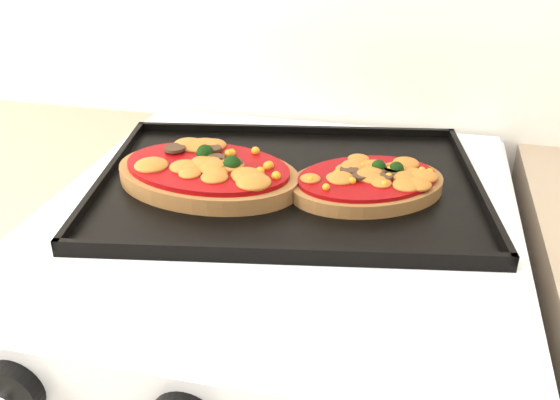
% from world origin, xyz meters
% --- Properties ---
extents(knob_left, '(0.06, 0.02, 0.06)m').
position_xyz_m(knob_left, '(-0.21, 1.37, 0.85)').
color(knob_left, black).
rests_on(knob_left, control_panel).
extents(baking_tray, '(0.56, 0.45, 0.02)m').
position_xyz_m(baking_tray, '(-0.02, 1.73, 0.92)').
color(baking_tray, black).
rests_on(baking_tray, stove).
extents(pizza_left, '(0.27, 0.20, 0.04)m').
position_xyz_m(pizza_left, '(-0.12, 1.71, 0.94)').
color(pizza_left, '#9B6535').
rests_on(pizza_left, baking_tray).
extents(pizza_right, '(0.25, 0.22, 0.03)m').
position_xyz_m(pizza_right, '(0.08, 1.73, 0.93)').
color(pizza_right, '#9B6535').
rests_on(pizza_right, baking_tray).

